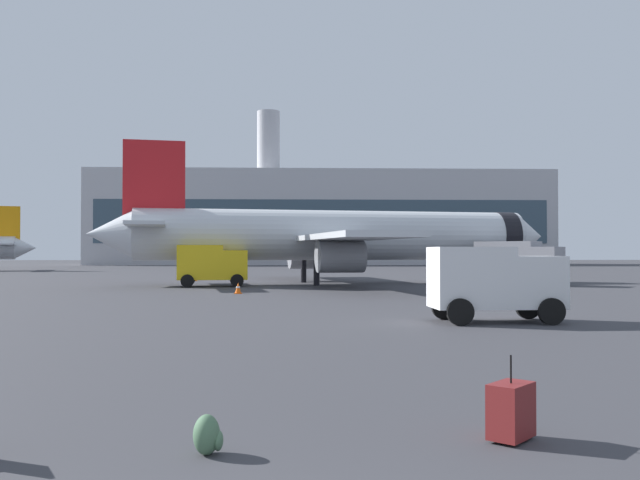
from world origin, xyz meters
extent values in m
cylinder|color=silver|center=(3.17, 48.26, 3.70)|extent=(30.19, 9.17, 3.80)
cone|color=silver|center=(19.11, 51.19, 3.70)|extent=(3.01, 3.98, 3.61)
cone|color=silver|center=(-13.15, 45.25, 3.70)|extent=(3.77, 3.94, 3.42)
cylinder|color=black|center=(16.94, 50.79, 3.70)|extent=(2.08, 4.07, 3.88)
cube|color=silver|center=(0.74, 55.94, 3.40)|extent=(7.62, 16.60, 0.36)
cube|color=silver|center=(3.64, 40.21, 3.40)|extent=(7.62, 16.60, 0.36)
cylinder|color=gray|center=(1.20, 53.49, 2.10)|extent=(3.55, 2.74, 2.20)
cylinder|color=gray|center=(3.19, 42.67, 2.10)|extent=(3.55, 2.74, 2.20)
cube|color=red|center=(-10.10, 45.81, 7.30)|extent=(4.39, 1.15, 6.40)
cube|color=silver|center=(-11.17, 48.87, 4.30)|extent=(3.64, 6.37, 0.24)
cube|color=silver|center=(-10.01, 42.57, 4.30)|extent=(3.64, 6.37, 0.24)
cylinder|color=black|center=(14.98, 50.43, 0.90)|extent=(0.36, 0.36, 1.80)
cylinder|color=black|center=(0.77, 50.26, 0.90)|extent=(0.44, 0.44, 1.80)
cylinder|color=black|center=(1.64, 45.53, 0.90)|extent=(0.44, 0.44, 1.80)
cone|color=silver|center=(-35.06, 87.04, 2.95)|extent=(3.19, 3.32, 2.73)
cube|color=orange|center=(-37.44, 86.38, 5.82)|extent=(3.46, 1.22, 5.10)
cube|color=silver|center=(-36.37, 84.03, 3.43)|extent=(3.29, 5.17, 0.19)
cube|color=silver|center=(-37.75, 88.94, 3.43)|extent=(3.29, 5.17, 0.19)
cube|color=yellow|center=(-4.14, 44.26, 1.52)|extent=(1.92, 2.38, 2.04)
cube|color=#1E232D|center=(-3.43, 44.34, 2.00)|extent=(0.30, 1.98, 0.84)
cube|color=yellow|center=(-6.52, 43.99, 1.70)|extent=(3.35, 2.54, 2.40)
cylinder|color=black|center=(-4.15, 45.41, 0.45)|extent=(0.92, 0.32, 0.90)
cylinder|color=black|center=(-3.89, 43.13, 0.45)|extent=(0.92, 0.32, 0.90)
cylinder|color=black|center=(-7.49, 45.03, 0.45)|extent=(0.92, 0.32, 0.90)
cylinder|color=black|center=(-7.23, 42.75, 0.45)|extent=(0.92, 0.32, 0.90)
cube|color=gray|center=(18.14, 44.16, 1.64)|extent=(2.82, 2.92, 2.29)
cube|color=#1E232D|center=(18.70, 43.71, 2.18)|extent=(1.43, 1.72, 0.95)
cube|color=gray|center=(15.82, 46.06, 1.85)|extent=(4.86, 4.59, 2.70)
cylinder|color=black|center=(18.89, 45.17, 0.45)|extent=(0.84, 0.74, 0.90)
cylinder|color=black|center=(17.31, 43.23, 0.45)|extent=(0.84, 0.74, 0.90)
cylinder|color=black|center=(15.64, 47.83, 0.45)|extent=(0.84, 0.74, 0.90)
cylinder|color=black|center=(14.05, 45.89, 0.45)|extent=(0.84, 0.74, 0.90)
cube|color=white|center=(8.30, 19.34, 1.39)|extent=(1.83, 2.06, 1.78)
cube|color=#1E232D|center=(9.04, 19.36, 1.81)|extent=(0.14, 1.80, 0.74)
cube|color=white|center=(6.10, 19.26, 1.55)|extent=(2.71, 2.09, 2.10)
cylinder|color=black|center=(8.48, 20.39, 0.45)|extent=(0.91, 0.25, 0.90)
cylinder|color=black|center=(8.55, 18.29, 0.45)|extent=(0.91, 0.25, 0.90)
cylinder|color=black|center=(5.40, 20.29, 0.45)|extent=(0.91, 0.25, 0.90)
cylinder|color=black|center=(5.47, 18.19, 0.45)|extent=(0.91, 0.25, 0.90)
cube|color=#F2590C|center=(-3.23, 35.81, 0.02)|extent=(0.44, 0.44, 0.04)
cone|color=#F2590C|center=(-3.23, 35.81, 0.35)|extent=(0.36, 0.36, 0.62)
cylinder|color=white|center=(-3.23, 35.81, 0.38)|extent=(0.23, 0.23, 0.10)
cube|color=#F2590C|center=(-8.28, 53.57, 0.02)|extent=(0.44, 0.44, 0.04)
cone|color=#F2590C|center=(-8.28, 53.57, 0.33)|extent=(0.36, 0.36, 0.58)
cylinder|color=white|center=(-8.28, 53.57, 0.36)|extent=(0.23, 0.23, 0.10)
cube|color=#F2590C|center=(11.74, 30.89, 0.02)|extent=(0.44, 0.44, 0.04)
cone|color=#F2590C|center=(11.74, 30.89, 0.37)|extent=(0.36, 0.36, 0.66)
cylinder|color=white|center=(11.74, 30.89, 0.40)|extent=(0.23, 0.23, 0.10)
cube|color=maroon|center=(2.81, 4.56, 0.39)|extent=(0.73, 0.74, 0.70)
cylinder|color=black|center=(2.81, 4.56, 0.92)|extent=(0.02, 0.02, 0.36)
cylinder|color=black|center=(2.96, 4.72, 0.04)|extent=(0.08, 0.08, 0.08)
cylinder|color=black|center=(2.66, 4.39, 0.04)|extent=(0.08, 0.08, 0.08)
ellipsoid|color=#476B4C|center=(-1.02, 4.10, 0.24)|extent=(0.32, 0.40, 0.48)
ellipsoid|color=#476B4C|center=(-0.88, 4.10, 0.17)|extent=(0.12, 0.28, 0.24)
cube|color=#B2B2B7|center=(5.21, 129.05, 8.86)|extent=(86.94, 17.05, 17.71)
cube|color=#334756|center=(5.21, 120.48, 7.97)|extent=(82.59, 0.10, 7.97)
cylinder|color=#B2B2B7|center=(-4.98, 129.05, 23.71)|extent=(4.40, 4.40, 12.00)
camera|label=1|loc=(0.02, -4.20, 2.43)|focal=38.61mm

